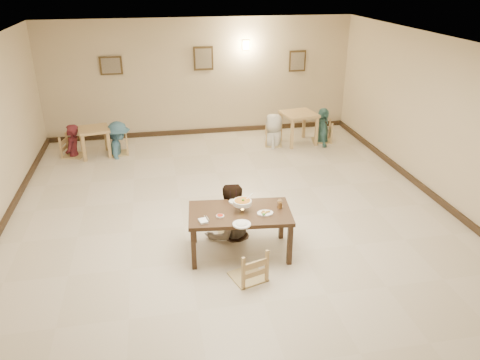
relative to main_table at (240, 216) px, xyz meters
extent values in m
plane|color=beige|center=(0.09, 0.97, -0.65)|extent=(10.00, 10.00, 0.00)
plane|color=white|center=(0.09, 0.97, 2.35)|extent=(10.00, 10.00, 0.00)
plane|color=beige|center=(0.09, 5.97, 0.85)|extent=(10.00, 0.00, 10.00)
plane|color=beige|center=(4.09, 0.97, 0.85)|extent=(0.00, 10.00, 10.00)
cube|color=#312215|center=(0.09, 5.94, -0.59)|extent=(8.00, 0.06, 0.12)
cube|color=#312215|center=(4.06, 0.97, -0.59)|extent=(0.06, 10.00, 0.12)
cube|color=#3C2C17|center=(-2.11, 5.93, 1.25)|extent=(0.55, 0.03, 0.45)
cube|color=gray|center=(-2.11, 5.91, 1.25)|extent=(0.45, 0.01, 0.37)
cube|color=#3C2C17|center=(0.19, 5.93, 1.35)|extent=(0.50, 0.03, 0.60)
cube|color=gray|center=(0.19, 5.91, 1.35)|extent=(0.41, 0.01, 0.49)
cube|color=#3C2C17|center=(2.69, 5.93, 1.20)|extent=(0.45, 0.03, 0.55)
cube|color=gray|center=(2.69, 5.91, 1.20)|extent=(0.37, 0.01, 0.45)
cube|color=#FFD88C|center=(1.29, 5.93, 1.65)|extent=(0.16, 0.05, 0.22)
cube|color=#3C2717|center=(0.00, 0.00, 0.05)|extent=(1.63, 1.03, 0.06)
cube|color=#3C2717|center=(-0.75, -0.30, -0.31)|extent=(0.07, 0.07, 0.67)
cube|color=#3C2717|center=(0.67, -0.45, -0.31)|extent=(0.07, 0.07, 0.67)
cube|color=#3C2717|center=(-0.67, 0.45, -0.31)|extent=(0.07, 0.07, 0.67)
cube|color=#3C2717|center=(0.75, 0.30, -0.31)|extent=(0.07, 0.07, 0.67)
cube|color=tan|center=(-0.03, 0.66, -0.22)|extent=(0.44, 0.44, 0.05)
cube|color=tan|center=(-0.01, -0.67, -0.20)|extent=(0.46, 0.46, 0.05)
imported|color=gray|center=(-0.06, 0.59, 0.26)|extent=(1.03, 0.89, 1.82)
torus|color=silver|center=(0.04, 0.01, 0.20)|extent=(0.22, 0.22, 0.01)
cylinder|color=silver|center=(0.04, 0.01, 0.10)|extent=(0.06, 0.06, 0.03)
cone|color=#FFA526|center=(0.04, 0.01, 0.14)|extent=(0.03, 0.03, 0.05)
cylinder|color=white|center=(0.04, 0.01, 0.23)|extent=(0.28, 0.28, 0.06)
cylinder|color=#B86614|center=(0.04, 0.01, 0.26)|extent=(0.24, 0.24, 0.01)
sphere|color=#2D7223|center=(0.05, 0.00, 0.27)|extent=(0.04, 0.04, 0.04)
cylinder|color=silver|center=(0.15, 0.07, 0.28)|extent=(0.13, 0.08, 0.09)
cylinder|color=silver|center=(0.13, 0.06, 0.14)|extent=(0.01, 0.01, 0.13)
cylinder|color=silver|center=(-0.05, 0.06, 0.14)|extent=(0.01, 0.01, 0.13)
cylinder|color=silver|center=(0.04, -0.09, 0.14)|extent=(0.01, 0.01, 0.13)
cylinder|color=white|center=(0.03, 0.33, 0.09)|extent=(0.28, 0.28, 0.02)
ellipsoid|color=white|center=(0.03, 0.33, 0.10)|extent=(0.19, 0.16, 0.06)
cylinder|color=white|center=(-0.05, -0.40, 0.09)|extent=(0.27, 0.27, 0.02)
ellipsoid|color=white|center=(-0.05, -0.40, 0.10)|extent=(0.17, 0.15, 0.06)
cylinder|color=white|center=(0.36, -0.14, 0.09)|extent=(0.25, 0.25, 0.02)
sphere|color=#2D7223|center=(0.32, -0.20, 0.11)|extent=(0.04, 0.04, 0.04)
cylinder|color=white|center=(-0.32, -0.09, 0.09)|extent=(0.12, 0.12, 0.02)
cylinder|color=#A41806|center=(-0.32, -0.09, 0.10)|extent=(0.09, 0.09, 0.01)
cube|color=white|center=(-0.58, -0.20, 0.09)|extent=(0.14, 0.17, 0.03)
cube|color=silver|center=(-0.54, -0.13, 0.09)|extent=(0.03, 0.16, 0.01)
cube|color=silver|center=(-0.51, -0.13, 0.09)|extent=(0.03, 0.16, 0.01)
cylinder|color=white|center=(0.63, 0.00, 0.15)|extent=(0.07, 0.07, 0.14)
cylinder|color=orange|center=(0.63, 0.00, 0.14)|extent=(0.06, 0.06, 0.11)
cube|color=tan|center=(-2.58, 4.77, 0.01)|extent=(0.80, 0.80, 0.06)
cube|color=tan|center=(-2.80, 4.43, -0.33)|extent=(0.07, 0.07, 0.62)
cube|color=tan|center=(-2.25, 4.54, -0.33)|extent=(0.07, 0.07, 0.62)
cube|color=tan|center=(-2.91, 4.99, -0.33)|extent=(0.07, 0.07, 0.62)
cube|color=tan|center=(-2.36, 5.10, -0.33)|extent=(0.07, 0.07, 0.62)
cube|color=tan|center=(2.41, 4.71, 0.12)|extent=(0.91, 0.91, 0.06)
cube|color=tan|center=(2.13, 4.32, -0.28)|extent=(0.07, 0.07, 0.74)
cube|color=tan|center=(2.80, 4.43, -0.28)|extent=(0.07, 0.07, 0.74)
cube|color=tan|center=(2.02, 4.99, -0.28)|extent=(0.07, 0.07, 0.74)
cube|color=tan|center=(2.69, 5.10, -0.28)|extent=(0.07, 0.07, 0.74)
cube|color=tan|center=(-3.11, 4.83, -0.20)|extent=(0.46, 0.46, 0.05)
cube|color=tan|center=(-2.05, 4.78, -0.23)|extent=(0.43, 0.43, 0.05)
cube|color=tan|center=(1.76, 4.68, -0.24)|extent=(0.41, 0.41, 0.04)
cube|color=tan|center=(3.06, 4.73, -0.18)|extent=(0.48, 0.48, 0.05)
imported|color=#521921|center=(-3.11, 4.83, 0.13)|extent=(0.48, 0.63, 1.55)
imported|color=teal|center=(-2.05, 4.78, 0.15)|extent=(0.63, 1.05, 1.59)
imported|color=silver|center=(1.76, 4.68, 0.16)|extent=(0.71, 0.90, 1.61)
imported|color=#48807D|center=(3.06, 4.73, 0.23)|extent=(0.61, 1.09, 1.75)
camera|label=1|loc=(-1.17, -6.14, 3.45)|focal=35.00mm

